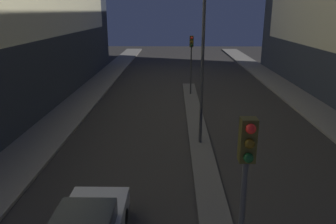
% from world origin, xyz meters
% --- Properties ---
extents(median_strip, '(1.14, 29.03, 0.11)m').
position_xyz_m(median_strip, '(0.00, 15.51, 0.06)').
color(median_strip, '#56544F').
rests_on(median_strip, ground).
extents(traffic_light_near, '(0.32, 0.42, 4.88)m').
position_xyz_m(traffic_light_near, '(0.00, 4.47, 3.68)').
color(traffic_light_near, '#383838').
rests_on(traffic_light_near, median_strip).
extents(traffic_light_mid, '(0.32, 0.42, 4.88)m').
position_xyz_m(traffic_light_mid, '(0.00, 25.91, 3.68)').
color(traffic_light_mid, '#383838').
rests_on(traffic_light_mid, median_strip).
extents(street_lamp, '(0.63, 0.63, 8.29)m').
position_xyz_m(street_lamp, '(0.00, 15.09, 6.26)').
color(street_lamp, '#383838').
rests_on(street_lamp, median_strip).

